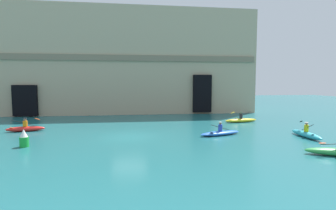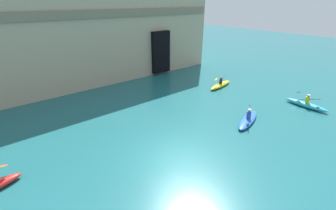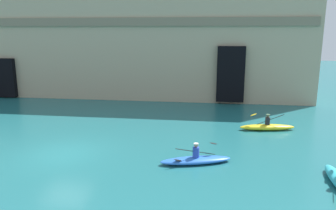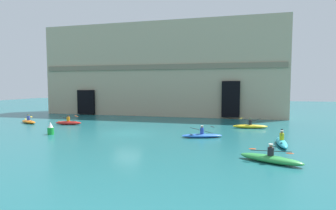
{
  "view_description": "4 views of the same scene",
  "coord_description": "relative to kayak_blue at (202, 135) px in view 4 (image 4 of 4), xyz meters",
  "views": [
    {
      "loc": [
        0.29,
        -19.71,
        4.09
      ],
      "look_at": [
        3.51,
        4.03,
        2.03
      ],
      "focal_mm": 28.0,
      "sensor_mm": 36.0,
      "label": 1
    },
    {
      "loc": [
        -6.88,
        -8.09,
        8.3
      ],
      "look_at": [
        1.72,
        2.63,
        1.86
      ],
      "focal_mm": 24.0,
      "sensor_mm": 36.0,
      "label": 2
    },
    {
      "loc": [
        7.7,
        -15.45,
        6.38
      ],
      "look_at": [
        5.27,
        2.36,
        2.28
      ],
      "focal_mm": 35.0,
      "sensor_mm": 36.0,
      "label": 3
    },
    {
      "loc": [
        9.54,
        -22.66,
        4.44
      ],
      "look_at": [
        2.91,
        4.08,
        2.42
      ],
      "focal_mm": 28.0,
      "sensor_mm": 36.0,
      "label": 4
    }
  ],
  "objects": [
    {
      "name": "ground_plane",
      "position": [
        -7.02,
        0.35,
        -0.2
      ],
      "size": [
        120.0,
        120.0,
        0.0
      ],
      "primitive_type": "plane",
      "color": "#1E6066"
    },
    {
      "name": "cliff_bluff",
      "position": [
        -8.38,
        16.88,
        6.63
      ],
      "size": [
        36.11,
        6.33,
        13.7
      ],
      "color": "tan",
      "rests_on": "ground"
    },
    {
      "name": "kayak_blue",
      "position": [
        0.0,
        0.0,
        0.0
      ],
      "size": [
        3.63,
        1.81,
        1.04
      ],
      "rotation": [
        0.0,
        0.0,
        3.43
      ],
      "color": "blue",
      "rests_on": "ground"
    },
    {
      "name": "kayak_green",
      "position": [
        4.7,
        -6.47,
        0.05
      ],
      "size": [
        3.61,
        2.18,
        1.11
      ],
      "rotation": [
        0.0,
        0.0,
        2.73
      ],
      "color": "green",
      "rests_on": "ground"
    },
    {
      "name": "kayak_yellow",
      "position": [
        4.35,
        6.17,
        0.03
      ],
      "size": [
        3.66,
        1.27,
        1.13
      ],
      "rotation": [
        0.0,
        0.0,
        3.29
      ],
      "color": "yellow",
      "rests_on": "ground"
    },
    {
      "name": "kayak_cyan",
      "position": [
        6.11,
        -1.62,
        0.05
      ],
      "size": [
        0.7,
        3.44,
        1.17
      ],
      "rotation": [
        0.0,
        0.0,
        4.7
      ],
      "color": "#33B2C6",
      "rests_on": "ground"
    },
    {
      "name": "kayak_orange",
      "position": [
        -20.99,
        3.65,
        0.03
      ],
      "size": [
        3.07,
        1.95,
        1.07
      ],
      "rotation": [
        0.0,
        0.0,
        5.86
      ],
      "color": "orange",
      "rests_on": "ground"
    },
    {
      "name": "kayak_red",
      "position": [
        -15.66,
        3.71,
        0.07
      ],
      "size": [
        3.05,
        1.15,
        1.13
      ],
      "rotation": [
        0.0,
        0.0,
        3.32
      ],
      "color": "red",
      "rests_on": "ground"
    },
    {
      "name": "marker_buoy",
      "position": [
        -13.61,
        -1.9,
        0.32
      ],
      "size": [
        0.55,
        0.55,
        1.13
      ],
      "color": "green",
      "rests_on": "ground"
    }
  ]
}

